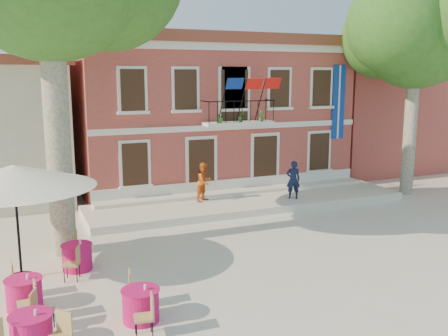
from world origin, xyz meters
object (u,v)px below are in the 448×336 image
cafe_table_2 (31,330)px  cafe_table_1 (141,304)px  pedestrian_navy (293,180)px  patio_umbrella (14,177)px  plane_tree_east (417,33)px  pedestrian_orange (204,182)px  cafe_table_3 (77,256)px  cafe_table_0 (24,292)px

cafe_table_2 → cafe_table_1: bearing=7.9°
pedestrian_navy → patio_umbrella: bearing=40.7°
patio_umbrella → cafe_table_1: size_ratio=2.21×
plane_tree_east → pedestrian_navy: bearing=177.5°
plane_tree_east → pedestrian_orange: bearing=172.2°
patio_umbrella → cafe_table_3: patio_umbrella is taller
plane_tree_east → cafe_table_0: bearing=-161.4°
pedestrian_orange → cafe_table_2: pedestrian_orange is taller
patio_umbrella → cafe_table_2: 4.76m
cafe_table_2 → cafe_table_3: same height
pedestrian_navy → cafe_table_2: (-11.01, -8.10, -0.70)m
patio_umbrella → cafe_table_3: bearing=1.3°
pedestrian_orange → cafe_table_0: size_ratio=0.86×
plane_tree_east → cafe_table_2: size_ratio=5.48×
plane_tree_east → cafe_table_1: bearing=-153.0°
pedestrian_orange → cafe_table_3: 7.81m
plane_tree_east → cafe_table_3: 17.64m
plane_tree_east → pedestrian_navy: 8.82m
plane_tree_east → cafe_table_3: (-15.73, -3.73, -7.06)m
pedestrian_navy → cafe_table_1: pedestrian_navy is taller
cafe_table_1 → cafe_table_2: bearing=-172.1°
cafe_table_0 → cafe_table_2: size_ratio=1.05×
plane_tree_east → pedestrian_navy: plane_tree_east is taller
pedestrian_orange → cafe_table_1: pedestrian_orange is taller
pedestrian_navy → cafe_table_0: bearing=49.4°
plane_tree_east → patio_umbrella: bearing=-167.7°
plane_tree_east → patio_umbrella: size_ratio=2.33×
pedestrian_navy → cafe_table_1: 11.64m
patio_umbrella → pedestrian_navy: (11.14, 4.03, -1.77)m
plane_tree_east → cafe_table_2: plane_tree_east is taller
cafe_table_0 → cafe_table_3: bearing=54.2°
pedestrian_navy → cafe_table_3: pedestrian_navy is taller
cafe_table_0 → patio_umbrella: bearing=91.0°
cafe_table_3 → pedestrian_orange: bearing=40.8°
cafe_table_0 → cafe_table_3: same height
patio_umbrella → cafe_table_1: patio_umbrella is taller
cafe_table_0 → cafe_table_1: size_ratio=0.99×
cafe_table_0 → cafe_table_2: 2.04m
cafe_table_1 → cafe_table_2: (-2.37, -0.33, 0.01)m
patio_umbrella → cafe_table_0: (0.04, -2.03, -2.48)m
patio_umbrella → plane_tree_east: bearing=12.3°
pedestrian_orange → patio_umbrella: bearing=-176.1°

